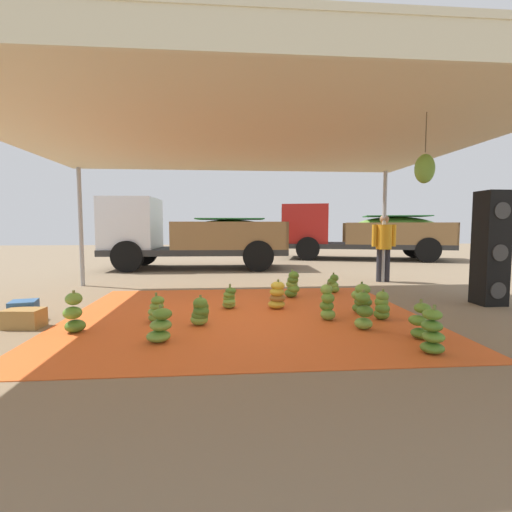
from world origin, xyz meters
name	(u,v)px	position (x,y,z in m)	size (l,w,h in m)	color
ground_plane	(238,286)	(0.00, 3.00, 0.00)	(40.00, 40.00, 0.00)	#7F6B51
tarp_orange	(244,315)	(0.00, 0.00, 0.01)	(5.66, 4.84, 0.01)	#E05B23
tent_canopy	(245,138)	(0.01, -0.10, 2.84)	(8.00, 7.00, 2.92)	#9EA0A5
banana_bunch_0	(160,326)	(-1.13, -1.34, 0.21)	(0.42, 0.42, 0.47)	#6B9E38
banana_bunch_1	(420,322)	(2.21, -1.46, 0.22)	(0.32, 0.32, 0.51)	#518428
banana_bunch_2	(327,303)	(1.27, -0.44, 0.27)	(0.33, 0.36, 0.59)	#6B9E38
banana_bunch_3	(74,314)	(-2.38, -0.82, 0.26)	(0.37, 0.38, 0.58)	#477523
banana_bunch_4	(292,285)	(1.05, 1.35, 0.26)	(0.38, 0.37, 0.58)	#477523
banana_bunch_5	(364,312)	(1.63, -1.02, 0.25)	(0.34, 0.38, 0.57)	#75A83D
banana_bunch_6	(334,284)	(2.05, 1.84, 0.20)	(0.31, 0.31, 0.44)	#60932D
banana_bunch_7	(432,333)	(2.05, -2.02, 0.25)	(0.36, 0.36, 0.57)	#518428
banana_bunch_8	(277,296)	(0.60, 0.40, 0.23)	(0.38, 0.38, 0.52)	gold
banana_bunch_9	(229,299)	(-0.24, 0.46, 0.19)	(0.33, 0.36, 0.43)	#75A83D
banana_bunch_10	(382,306)	(2.12, -0.50, 0.22)	(0.33, 0.33, 0.48)	#518428
banana_bunch_11	(362,300)	(1.95, -0.09, 0.24)	(0.44, 0.44, 0.54)	#518428
banana_bunch_12	(200,312)	(-0.68, -0.59, 0.21)	(0.37, 0.37, 0.45)	#75A83D
banana_bunch_13	(157,310)	(-1.36, -0.35, 0.19)	(0.34, 0.33, 0.45)	#60932D
cargo_truck_main	(188,234)	(-1.58, 6.88, 1.18)	(6.18, 2.47, 2.40)	#2D2D2D
cargo_truck_far	(358,231)	(5.55, 9.92, 1.23)	(7.42, 4.25, 2.40)	#2D2D2D
worker_0	(384,243)	(3.83, 3.36, 1.02)	(0.64, 0.39, 1.76)	#26262D
speaker_stack	(491,248)	(4.59, 0.45, 1.05)	(0.47, 0.49, 2.11)	black
crate_0	(24,311)	(-3.39, -0.15, 0.16)	(0.36, 0.35, 0.33)	#335B8E
crate_1	(24,318)	(-3.21, -0.49, 0.14)	(0.51, 0.33, 0.27)	olive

